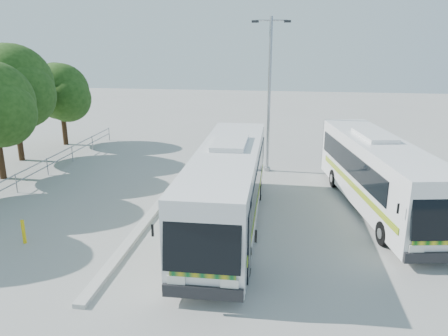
% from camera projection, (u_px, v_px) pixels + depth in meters
% --- Properties ---
extents(ground, '(100.00, 100.00, 0.00)m').
position_uv_depth(ground, '(197.00, 229.00, 18.08)').
color(ground, gray).
rests_on(ground, ground).
extents(kerb_divider, '(0.40, 16.00, 0.15)m').
position_uv_depth(kerb_divider, '(158.00, 206.00, 20.28)').
color(kerb_divider, '#B2B2AD').
rests_on(kerb_divider, ground).
extents(railing, '(0.06, 22.00, 1.00)m').
position_uv_depth(railing, '(27.00, 173.00, 23.04)').
color(railing, gray).
rests_on(railing, ground).
extents(tree_far_d, '(5.62, 5.30, 7.33)m').
position_uv_depth(tree_far_d, '(13.00, 85.00, 26.89)').
color(tree_far_d, '#382314').
rests_on(tree_far_d, ground).
extents(tree_far_e, '(4.54, 4.28, 5.92)m').
position_uv_depth(tree_far_e, '(61.00, 92.00, 31.33)').
color(tree_far_e, '#382314').
rests_on(tree_far_e, ground).
extents(coach_main, '(2.65, 11.93, 3.30)m').
position_uv_depth(coach_main, '(227.00, 186.00, 17.78)').
color(coach_main, silver).
rests_on(coach_main, ground).
extents(coach_adjacent, '(4.27, 11.66, 3.17)m').
position_uv_depth(coach_adjacent, '(379.00, 173.00, 19.69)').
color(coach_adjacent, silver).
rests_on(coach_adjacent, ground).
extents(lamppost, '(2.13, 0.21, 8.73)m').
position_uv_depth(lamppost, '(269.00, 89.00, 24.66)').
color(lamppost, '#96999E').
rests_on(lamppost, ground).
extents(bollard, '(0.14, 0.14, 0.95)m').
position_uv_depth(bollard, '(24.00, 232.00, 16.69)').
color(bollard, '#DBB90C').
rests_on(bollard, ground).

